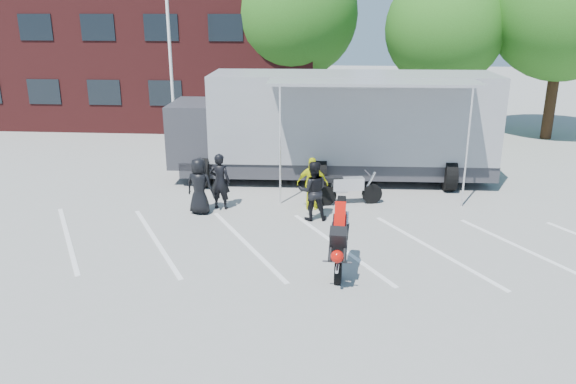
# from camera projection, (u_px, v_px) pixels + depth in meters

# --- Properties ---
(ground) EXTENTS (100.00, 100.00, 0.00)m
(ground) POSITION_uv_depth(u_px,v_px,m) (331.00, 263.00, 13.45)
(ground) COLOR gray
(ground) RESTS_ON ground
(parking_bay_lines) EXTENTS (18.09, 13.33, 0.01)m
(parking_bay_lines) POSITION_uv_depth(u_px,v_px,m) (331.00, 246.00, 14.40)
(parking_bay_lines) COLOR white
(parking_bay_lines) RESTS_ON ground
(office_building) EXTENTS (18.00, 8.00, 7.00)m
(office_building) POSITION_uv_depth(u_px,v_px,m) (149.00, 54.00, 30.18)
(office_building) COLOR #4E1919
(office_building) RESTS_ON ground
(flagpole) EXTENTS (1.61, 0.12, 8.00)m
(flagpole) POSITION_uv_depth(u_px,v_px,m) (175.00, 29.00, 21.83)
(flagpole) COLOR white
(flagpole) RESTS_ON ground
(tree_left) EXTENTS (6.12, 6.12, 8.64)m
(tree_left) POSITION_uv_depth(u_px,v_px,m) (294.00, 14.00, 27.04)
(tree_left) COLOR #382314
(tree_left) RESTS_ON ground
(tree_mid) EXTENTS (5.44, 5.44, 7.68)m
(tree_mid) POSITION_uv_depth(u_px,v_px,m) (445.00, 29.00, 25.76)
(tree_mid) COLOR #382314
(tree_mid) RESTS_ON ground
(tree_right) EXTENTS (6.46, 6.46, 9.12)m
(tree_right) POSITION_uv_depth(u_px,v_px,m) (564.00, 7.00, 24.62)
(tree_right) COLOR #382314
(tree_right) RESTS_ON ground
(transporter_truck) EXTENTS (11.89, 5.96, 3.74)m
(transporter_truck) POSITION_uv_depth(u_px,v_px,m) (335.00, 179.00, 20.11)
(transporter_truck) COLOR gray
(transporter_truck) RESTS_ON ground
(parked_motorcycle) EXTENTS (2.23, 1.13, 1.11)m
(parked_motorcycle) POSITION_uv_depth(u_px,v_px,m) (349.00, 204.00, 17.52)
(parked_motorcycle) COLOR silver
(parked_motorcycle) RESTS_ON ground
(stunt_bike_rider) EXTENTS (0.91, 1.75, 2.00)m
(stunt_bike_rider) POSITION_uv_depth(u_px,v_px,m) (339.00, 269.00, 13.12)
(stunt_bike_rider) COLOR black
(stunt_bike_rider) RESTS_ON ground
(spectator_leather_a) EXTENTS (0.91, 0.69, 1.69)m
(spectator_leather_a) POSITION_uv_depth(u_px,v_px,m) (199.00, 186.00, 16.50)
(spectator_leather_a) COLOR black
(spectator_leather_a) RESTS_ON ground
(spectator_leather_b) EXTENTS (0.68, 0.50, 1.72)m
(spectator_leather_b) POSITION_uv_depth(u_px,v_px,m) (220.00, 181.00, 16.89)
(spectator_leather_b) COLOR black
(spectator_leather_b) RESTS_ON ground
(spectator_leather_c) EXTENTS (0.92, 0.76, 1.73)m
(spectator_leather_c) POSITION_uv_depth(u_px,v_px,m) (313.00, 191.00, 15.99)
(spectator_leather_c) COLOR black
(spectator_leather_c) RESTS_ON ground
(spectator_hivis) EXTENTS (0.97, 0.45, 1.61)m
(spectator_hivis) POSITION_uv_depth(u_px,v_px,m) (312.00, 184.00, 16.84)
(spectator_hivis) COLOR #DBE20B
(spectator_hivis) RESTS_ON ground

